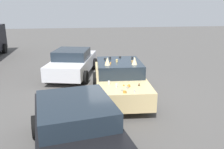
{
  "coord_description": "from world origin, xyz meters",
  "views": [
    {
      "loc": [
        -8.63,
        1.58,
        3.48
      ],
      "look_at": [
        0.0,
        0.3,
        0.9
      ],
      "focal_mm": 37.6,
      "sensor_mm": 36.0,
      "label": 1
    }
  ],
  "objects": [
    {
      "name": "ground_plane",
      "position": [
        0.0,
        0.0,
        0.0
      ],
      "size": [
        60.0,
        60.0,
        0.0
      ],
      "primitive_type": "plane",
      "color": "#514F4C"
    },
    {
      "name": "art_car_decorated",
      "position": [
        0.03,
        -0.0,
        0.7
      ],
      "size": [
        4.49,
        2.29,
        1.67
      ],
      "rotation": [
        0.0,
        0.0,
        3.08
      ],
      "color": "#D8BC7F",
      "rests_on": "ground"
    },
    {
      "name": "parked_sedan_far_right",
      "position": [
        3.17,
        1.86,
        0.68
      ],
      "size": [
        4.52,
        2.69,
        1.37
      ],
      "rotation": [
        0.0,
        0.0,
        -0.24
      ],
      "color": "silver",
      "rests_on": "ground"
    },
    {
      "name": "parked_sedan_behind_left",
      "position": [
        -3.87,
        1.66,
        0.71
      ],
      "size": [
        4.7,
        2.58,
        1.4
      ],
      "rotation": [
        0.0,
        0.0,
        3.3
      ],
      "color": "black",
      "rests_on": "ground"
    }
  ]
}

